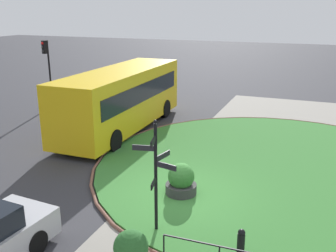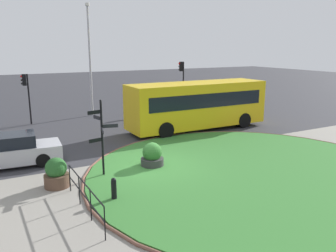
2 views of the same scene
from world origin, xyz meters
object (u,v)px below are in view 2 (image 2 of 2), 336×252
object	(u,v)px
bollard_foreground	(114,189)
car_far_lane	(9,152)
planter_near_signpost	(152,156)
signpost_directional	(101,134)
planter_kerbside	(56,174)
bus_yellow	(197,104)
traffic_light_far	(26,88)
lamppost_tall	(90,57)
traffic_light_near	(182,75)

from	to	relation	value
bollard_foreground	car_far_lane	size ratio (longest dim) A/B	0.18
car_far_lane	planter_near_signpost	world-z (taller)	car_far_lane
signpost_directional	car_far_lane	world-z (taller)	signpost_directional
planter_kerbside	bollard_foreground	bearing A→B (deg)	-55.68
bus_yellow	traffic_light_far	bearing A→B (deg)	144.39
signpost_directional	lamppost_tall	bearing A→B (deg)	75.45
planter_kerbside	bus_yellow	bearing A→B (deg)	28.83
car_far_lane	signpost_directional	bearing A→B (deg)	139.13
lamppost_tall	planter_kerbside	distance (m)	14.90
signpost_directional	car_far_lane	size ratio (longest dim) A/B	0.69
car_far_lane	planter_near_signpost	size ratio (longest dim) A/B	4.12
planter_kerbside	traffic_light_near	bearing A→B (deg)	43.37
traffic_light_near	planter_kerbside	world-z (taller)	traffic_light_near
planter_near_signpost	traffic_light_near	bearing A→B (deg)	54.14
lamppost_tall	traffic_light_far	bearing A→B (deg)	-168.72
traffic_light_far	lamppost_tall	world-z (taller)	lamppost_tall
lamppost_tall	planter_near_signpost	size ratio (longest dim) A/B	7.40
bus_yellow	car_far_lane	xyz separation A→B (m)	(-11.48, -2.01, -0.98)
car_far_lane	traffic_light_near	xyz separation A→B (m)	(14.13, 8.48, 2.31)
bollard_foreground	lamppost_tall	world-z (taller)	lamppost_tall
lamppost_tall	planter_kerbside	xyz separation A→B (m)	(-5.32, -13.33, -3.99)
planter_near_signpost	car_far_lane	bearing A→B (deg)	150.13
lamppost_tall	planter_kerbside	bearing A→B (deg)	-111.77
bus_yellow	planter_kerbside	xyz separation A→B (m)	(-10.07, -5.54, -1.11)
bollard_foreground	car_far_lane	world-z (taller)	car_far_lane
bollard_foreground	bus_yellow	xyz separation A→B (m)	(8.54, 7.77, 1.20)
car_far_lane	planter_kerbside	bearing A→B (deg)	116.15
bollard_foreground	lamppost_tall	xyz separation A→B (m)	(3.80, 15.56, 4.08)
bollard_foreground	car_far_lane	distance (m)	6.47
bus_yellow	traffic_light_far	size ratio (longest dim) A/B	2.67
car_far_lane	lamppost_tall	distance (m)	12.50
car_far_lane	traffic_light_near	distance (m)	16.64
bollard_foreground	planter_near_signpost	world-z (taller)	planter_near_signpost
bollard_foreground	planter_near_signpost	distance (m)	3.70
traffic_light_far	planter_kerbside	distance (m)	12.54
signpost_directional	bus_yellow	world-z (taller)	signpost_directional
bus_yellow	traffic_light_near	world-z (taller)	traffic_light_near
traffic_light_far	car_far_lane	bearing A→B (deg)	82.68
bollard_foreground	car_far_lane	bearing A→B (deg)	117.00
planter_near_signpost	lamppost_tall	bearing A→B (deg)	85.24
traffic_light_near	bus_yellow	bearing A→B (deg)	80.92
traffic_light_far	planter_near_signpost	bearing A→B (deg)	112.08
lamppost_tall	planter_near_signpost	xyz separation A→B (m)	(-1.09, -13.04, -4.02)
signpost_directional	traffic_light_far	size ratio (longest dim) A/B	0.93
car_far_lane	planter_kerbside	distance (m)	3.81
signpost_directional	bollard_foreground	size ratio (longest dim) A/B	3.77
planter_near_signpost	traffic_light_far	bearing A→B (deg)	107.25
bus_yellow	car_far_lane	bearing A→B (deg)	-170.22
bollard_foreground	planter_kerbside	size ratio (longest dim) A/B	0.73
signpost_directional	traffic_light_far	world-z (taller)	traffic_light_far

